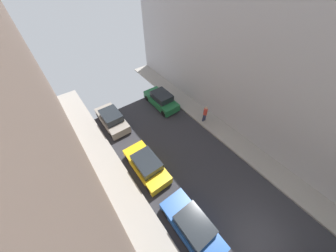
{
  "coord_description": "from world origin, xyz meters",
  "views": [
    {
      "loc": [
        -5.43,
        1.76,
        12.22
      ],
      "look_at": [
        1.11,
        10.48,
        0.5
      ],
      "focal_mm": 18.54,
      "sensor_mm": 36.0,
      "label": 1
    }
  ],
  "objects": [
    {
      "name": "parked_car_right_2",
      "position": [
        2.7,
        13.78,
        0.72
      ],
      "size": [
        1.78,
        4.2,
        1.57
      ],
      "color": "#1E6638",
      "rests_on": "ground"
    },
    {
      "name": "sidewalk_right",
      "position": [
        5.0,
        0.0,
        0.07
      ],
      "size": [
        2.0,
        44.0,
        0.15
      ],
      "primitive_type": "cube",
      "color": "gray",
      "rests_on": "ground"
    },
    {
      "name": "pedestrian",
      "position": [
        4.56,
        9.25,
        1.07
      ],
      "size": [
        0.4,
        0.36,
        1.72
      ],
      "color": "#2D334C",
      "rests_on": "sidewalk_right"
    },
    {
      "name": "parked_car_left_4",
      "position": [
        -2.7,
        8.08,
        0.72
      ],
      "size": [
        1.78,
        4.2,
        1.57
      ],
      "color": "gold",
      "rests_on": "ground"
    },
    {
      "name": "parked_car_left_3",
      "position": [
        -2.7,
        3.01,
        0.72
      ],
      "size": [
        1.78,
        4.2,
        1.57
      ],
      "color": "#194799",
      "rests_on": "ground"
    },
    {
      "name": "ground",
      "position": [
        0.0,
        0.0,
        0.0
      ],
      "size": [
        32.0,
        32.0,
        0.0
      ],
      "primitive_type": "plane",
      "color": "#2D2D33"
    },
    {
      "name": "parked_car_left_5",
      "position": [
        -2.7,
        14.2,
        0.72
      ],
      "size": [
        1.78,
        4.2,
        1.57
      ],
      "color": "gray",
      "rests_on": "ground"
    }
  ]
}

